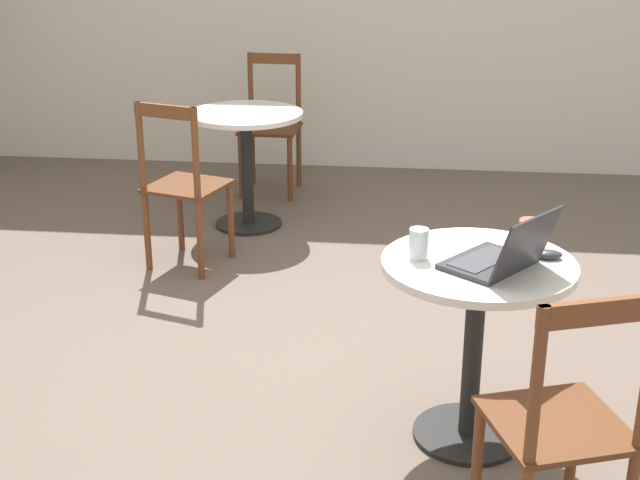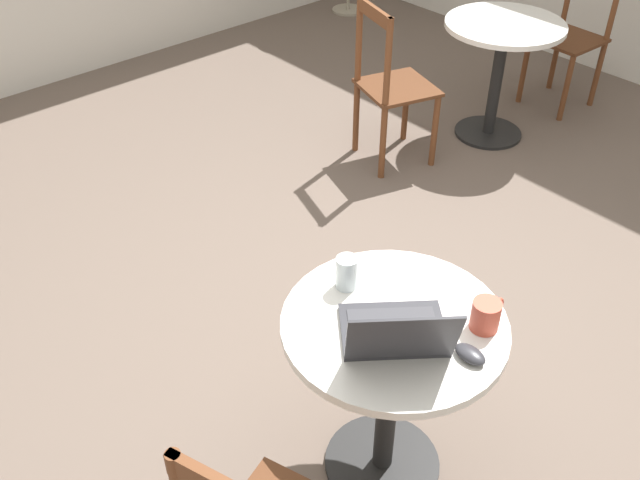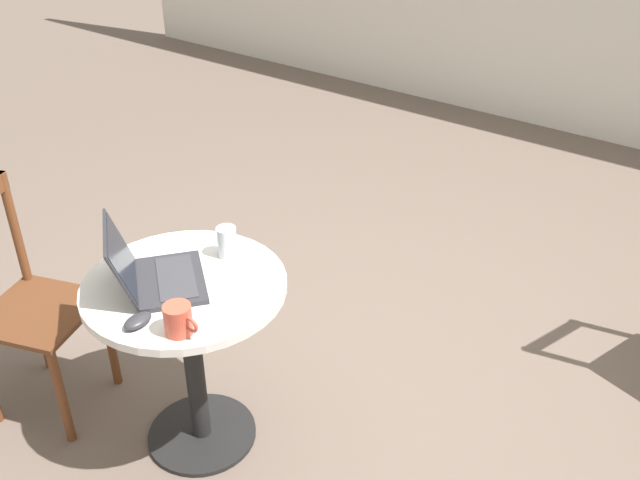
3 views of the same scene
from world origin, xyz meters
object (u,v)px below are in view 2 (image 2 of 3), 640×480
chair_mid_left (391,88)px  mug (486,315)px  cafe_table_mid (501,53)px  mouse (470,354)px  chair_mid_right (572,36)px  laptop (396,332)px  cafe_table_near (391,363)px  drinking_glass (347,273)px

chair_mid_left → mug: bearing=-129.1°
cafe_table_mid → chair_mid_left: (-0.70, 0.22, -0.08)m
cafe_table_mid → mouse: size_ratio=7.23×
chair_mid_left → mouse: 2.30m
chair_mid_right → laptop: size_ratio=2.19×
mug → chair_mid_left: bearing=50.9°
cafe_table_mid → chair_mid_right: bearing=-2.9°
cafe_table_near → chair_mid_left: 2.14m
chair_mid_left → drinking_glass: size_ratio=8.33×
chair_mid_right → chair_mid_left: (-1.42, 0.26, 0.00)m
mouse → mug: (0.13, 0.05, 0.03)m
cafe_table_near → chair_mid_left: bearing=43.8°
chair_mid_right → drinking_glass: 3.15m
chair_mid_left → mouse: (-1.49, -1.73, 0.28)m
cafe_table_mid → mouse: 2.67m
drinking_glass → mouse: bearing=-83.7°
chair_mid_right → mug: chair_mid_right is taller
chair_mid_right → chair_mid_left: bearing=169.7°
mouse → laptop: bearing=122.9°
cafe_table_near → laptop: size_ratio=1.69×
chair_mid_left → laptop: size_ratio=2.19×
cafe_table_mid → chair_mid_left: size_ratio=0.77×
cafe_table_mid → laptop: 2.67m
cafe_table_mid → laptop: bearing=-150.1°
laptop → chair_mid_left: bearing=43.8°
mouse → mug: mug is taller
chair_mid_right → mug: size_ratio=7.42×
drinking_glass → chair_mid_right: bearing=18.9°
cafe_table_mid → chair_mid_right: chair_mid_right is taller
cafe_table_near → chair_mid_right: bearing=22.5°
mug → cafe_table_near: bearing=133.4°
cafe_table_near → chair_mid_left: (1.55, 1.48, -0.08)m
cafe_table_mid → drinking_glass: size_ratio=6.42×
chair_mid_right → laptop: 3.31m
cafe_table_near → mouse: bearing=-78.0°
mouse → drinking_glass: (-0.05, 0.46, 0.04)m
cafe_table_near → laptop: bearing=-135.6°
mug → drinking_glass: 0.45m
laptop → cafe_table_mid: bearing=29.9°
laptop → cafe_table_near: bearing=44.4°
cafe_table_near → drinking_glass: size_ratio=6.42×
mug → drinking_glass: (-0.18, 0.41, 0.01)m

